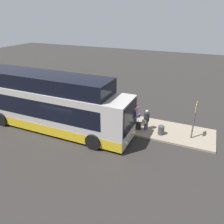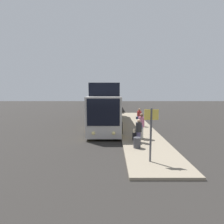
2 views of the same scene
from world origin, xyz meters
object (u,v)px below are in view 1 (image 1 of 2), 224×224
at_px(passenger_boarding, 89,103).
at_px(sign_post, 195,116).
at_px(passenger_waiting, 136,113).
at_px(suitcase, 138,126).
at_px(passenger_with_bags, 146,119).
at_px(trash_bin, 161,130).
at_px(bus_lead, 49,105).

xyz_separation_m(passenger_boarding, sign_post, (8.51, -0.76, 0.76)).
relative_size(passenger_boarding, sign_post, 0.65).
bearing_deg(sign_post, passenger_waiting, 176.69).
xyz_separation_m(passenger_boarding, passenger_waiting, (4.32, -0.52, 0.07)).
bearing_deg(passenger_waiting, suitcase, 60.16).
bearing_deg(passenger_boarding, passenger_waiting, 122.35).
relative_size(passenger_waiting, passenger_with_bags, 1.17).
relative_size(passenger_with_bags, trash_bin, 2.43).
xyz_separation_m(bus_lead, passenger_waiting, (5.83, 2.73, -0.76)).
height_order(passenger_waiting, passenger_with_bags, passenger_waiting).
bearing_deg(bus_lead, passenger_waiting, 25.10).
xyz_separation_m(suitcase, sign_post, (3.75, 0.30, 1.40)).
bearing_deg(trash_bin, suitcase, 178.17).
bearing_deg(passenger_waiting, sign_post, 108.27).
relative_size(passenger_waiting, trash_bin, 2.84).
relative_size(passenger_with_bags, sign_post, 0.60).
distance_m(passenger_with_bags, sign_post, 3.34).
bearing_deg(bus_lead, suitcase, 19.22).
height_order(suitcase, sign_post, sign_post).
xyz_separation_m(bus_lead, sign_post, (10.01, 2.49, -0.07)).
height_order(sign_post, trash_bin, sign_post).
height_order(passenger_boarding, suitcase, passenger_boarding).
bearing_deg(passenger_with_bags, passenger_waiting, -3.26).
height_order(bus_lead, suitcase, bus_lead).
bearing_deg(passenger_boarding, trash_bin, 119.36).
relative_size(passenger_boarding, passenger_with_bags, 1.09).
bearing_deg(passenger_waiting, passenger_boarding, -75.23).
relative_size(suitcase, trash_bin, 1.23).
bearing_deg(passenger_with_bags, sign_post, -161.55).
relative_size(bus_lead, passenger_waiting, 6.80).
height_order(bus_lead, passenger_with_bags, bus_lead).
xyz_separation_m(passenger_with_bags, trash_bin, (1.19, -0.26, -0.51)).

